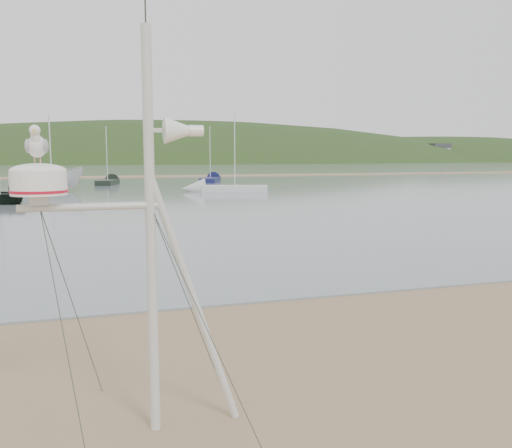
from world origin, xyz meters
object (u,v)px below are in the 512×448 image
object	(u,v)px
boat_white	(51,160)
sailboat_dark_mid	(111,181)
mast_rig	(148,319)
sailboat_white_near	(212,188)
sailboat_blue_far	(213,179)

from	to	relation	value
boat_white	sailboat_dark_mid	world-z (taller)	sailboat_dark_mid
mast_rig	boat_white	bearing A→B (deg)	94.56
boat_white	sailboat_white_near	bearing A→B (deg)	-111.40
mast_rig	sailboat_dark_mid	distance (m)	52.97
mast_rig	sailboat_dark_mid	world-z (taller)	sailboat_dark_mid
sailboat_white_near	sailboat_dark_mid	bearing A→B (deg)	116.30
sailboat_white_near	sailboat_blue_far	size ratio (longest dim) A/B	1.05
sailboat_dark_mid	sailboat_blue_far	world-z (taller)	sailboat_blue_far
sailboat_white_near	sailboat_blue_far	world-z (taller)	sailboat_white_near
boat_white	sailboat_white_near	xyz separation A→B (m)	(12.65, -4.82, -2.32)
mast_rig	sailboat_blue_far	size ratio (longest dim) A/B	0.77
sailboat_dark_mid	boat_white	bearing A→B (deg)	-116.84
boat_white	sailboat_dark_mid	bearing A→B (deg)	-27.39
sailboat_blue_far	sailboat_dark_mid	bearing A→B (deg)	-169.76
sailboat_blue_far	boat_white	bearing A→B (deg)	-143.36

